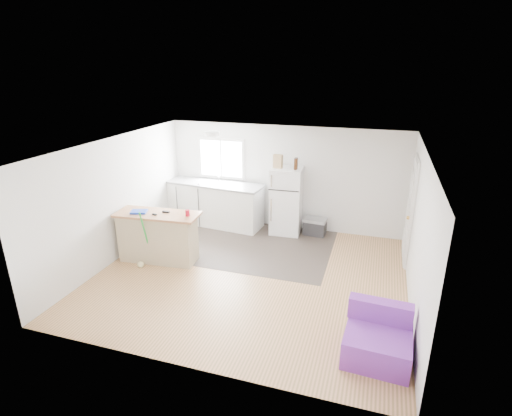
{
  "coord_description": "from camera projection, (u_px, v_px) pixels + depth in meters",
  "views": [
    {
      "loc": [
        2.06,
        -6.18,
        3.69
      ],
      "look_at": [
        -0.12,
        0.7,
        1.07
      ],
      "focal_mm": 28.0,
      "sensor_mm": 36.0,
      "label": 1
    }
  ],
  "objects": [
    {
      "name": "blue_tray",
      "position": [
        139.0,
        212.0,
        7.65
      ],
      "size": [
        0.35,
        0.3,
        0.04
      ],
      "primitive_type": "cube",
      "rotation": [
        0.0,
        0.0,
        0.31
      ],
      "color": "#1437BF",
      "rests_on": "peninsula"
    },
    {
      "name": "bottle_left",
      "position": [
        296.0,
        164.0,
        8.56
      ],
      "size": [
        0.09,
        0.09,
        0.25
      ],
      "primitive_type": "cylinder",
      "rotation": [
        0.0,
        0.0,
        0.42
      ],
      "color": "#3A1D0A",
      "rests_on": "refrigerator"
    },
    {
      "name": "cleaner_jug",
      "position": [
        165.0,
        257.0,
        7.8
      ],
      "size": [
        0.14,
        0.11,
        0.28
      ],
      "rotation": [
        0.0,
        0.0,
        0.19
      ],
      "color": "silver",
      "rests_on": "floor"
    },
    {
      "name": "tool_b",
      "position": [
        154.0,
        214.0,
        7.53
      ],
      "size": [
        0.11,
        0.07,
        0.03
      ],
      "primitive_type": "cube",
      "rotation": [
        0.0,
        0.0,
        -0.29
      ],
      "color": "black",
      "rests_on": "peninsula"
    },
    {
      "name": "tool_a",
      "position": [
        166.0,
        212.0,
        7.65
      ],
      "size": [
        0.14,
        0.05,
        0.03
      ],
      "primitive_type": "cube",
      "rotation": [
        0.0,
        0.0,
        0.01
      ],
      "color": "black",
      "rests_on": "peninsula"
    },
    {
      "name": "bottle_right",
      "position": [
        296.0,
        163.0,
        8.63
      ],
      "size": [
        0.09,
        0.09,
        0.25
      ],
      "primitive_type": "cylinder",
      "rotation": [
        0.0,
        0.0,
        0.32
      ],
      "color": "#3A1D0A",
      "rests_on": "refrigerator"
    },
    {
      "name": "interior_door",
      "position": [
        410.0,
        211.0,
        7.65
      ],
      "size": [
        0.11,
        0.92,
        2.1
      ],
      "color": "white",
      "rests_on": "right_wall"
    },
    {
      "name": "red_cup",
      "position": [
        187.0,
        213.0,
        7.47
      ],
      "size": [
        0.09,
        0.09,
        0.12
      ],
      "primitive_type": "cylinder",
      "rotation": [
        0.0,
        0.0,
        -0.11
      ],
      "color": "red",
      "rests_on": "peninsula"
    },
    {
      "name": "peninsula",
      "position": [
        158.0,
        236.0,
        7.8
      ],
      "size": [
        1.66,
        0.75,
        0.99
      ],
      "rotation": [
        0.0,
        0.0,
        0.08
      ],
      "color": "tan",
      "rests_on": "floor"
    },
    {
      "name": "room",
      "position": [
        250.0,
        215.0,
        6.97
      ],
      "size": [
        5.51,
        5.01,
        2.41
      ],
      "color": "olive",
      "rests_on": "ground"
    },
    {
      "name": "cooler",
      "position": [
        315.0,
        226.0,
        9.07
      ],
      "size": [
        0.53,
        0.39,
        0.39
      ],
      "rotation": [
        0.0,
        0.0,
        -0.08
      ],
      "color": "#29292B",
      "rests_on": "floor"
    },
    {
      "name": "window",
      "position": [
        221.0,
        159.0,
        9.52
      ],
      "size": [
        1.18,
        0.06,
        0.98
      ],
      "color": "white",
      "rests_on": "back_wall"
    },
    {
      "name": "kitchen_cabinets",
      "position": [
        216.0,
        203.0,
        9.57
      ],
      "size": [
        2.38,
        0.94,
        1.34
      ],
      "rotation": [
        0.0,
        0.0,
        -0.1
      ],
      "color": "white",
      "rests_on": "floor"
    },
    {
      "name": "vinyl_zone",
      "position": [
        237.0,
        243.0,
        8.7
      ],
      "size": [
        4.05,
        2.5,
        0.0
      ],
      "primitive_type": "cube",
      "color": "#342C27",
      "rests_on": "floor"
    },
    {
      "name": "purple_seat",
      "position": [
        378.0,
        340.0,
        5.27
      ],
      "size": [
        0.89,
        0.84,
        0.69
      ],
      "rotation": [
        0.0,
        0.0,
        -0.06
      ],
      "color": "purple",
      "rests_on": "floor"
    },
    {
      "name": "ceiling_fixture",
      "position": [
        212.0,
        134.0,
        7.99
      ],
      "size": [
        0.3,
        0.3,
        0.07
      ],
      "primitive_type": "cylinder",
      "color": "white",
      "rests_on": "ceiling"
    },
    {
      "name": "cardboard_box",
      "position": [
        278.0,
        161.0,
        8.69
      ],
      "size": [
        0.21,
        0.13,
        0.3
      ],
      "primitive_type": "cube",
      "rotation": [
        0.0,
        0.0,
        -0.17
      ],
      "color": "tan",
      "rests_on": "refrigerator"
    },
    {
      "name": "mop",
      "position": [
        142.0,
        256.0,
        7.61
      ],
      "size": [
        0.19,
        0.33,
        1.16
      ],
      "rotation": [
        0.0,
        0.0,
        0.04
      ],
      "color": "green",
      "rests_on": "floor"
    },
    {
      "name": "refrigerator",
      "position": [
        286.0,
        201.0,
        9.02
      ],
      "size": [
        0.71,
        0.67,
        1.53
      ],
      "rotation": [
        0.0,
        0.0,
        0.05
      ],
      "color": "white",
      "rests_on": "floor"
    }
  ]
}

